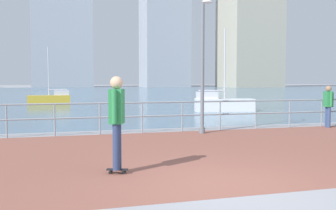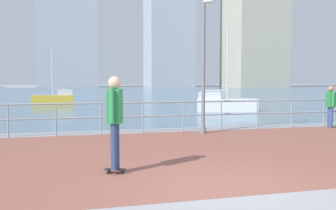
{
  "view_description": "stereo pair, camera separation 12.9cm",
  "coord_description": "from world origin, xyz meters",
  "px_view_note": "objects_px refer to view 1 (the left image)",
  "views": [
    {
      "loc": [
        -2.56,
        -5.79,
        1.75
      ],
      "look_at": [
        0.16,
        3.94,
        1.1
      ],
      "focal_mm": 40.63,
      "sensor_mm": 36.0,
      "label": 1
    },
    {
      "loc": [
        -2.43,
        -5.82,
        1.75
      ],
      "look_at": [
        0.16,
        3.94,
        1.1
      ],
      "focal_mm": 40.63,
      "sensor_mm": 36.0,
      "label": 2
    }
  ],
  "objects_px": {
    "bystander": "(328,103)",
    "sailboat_ivory": "(51,99)",
    "skateboarder": "(117,115)",
    "lamppost": "(204,48)",
    "sailboat_white": "(222,103)"
  },
  "relations": [
    {
      "from": "bystander",
      "to": "sailboat_ivory",
      "type": "distance_m",
      "value": 20.45
    },
    {
      "from": "skateboarder",
      "to": "sailboat_ivory",
      "type": "height_order",
      "value": "sailboat_ivory"
    },
    {
      "from": "skateboarder",
      "to": "bystander",
      "type": "distance_m",
      "value": 9.92
    },
    {
      "from": "skateboarder",
      "to": "sailboat_ivory",
      "type": "distance_m",
      "value": 22.65
    },
    {
      "from": "bystander",
      "to": "skateboarder",
      "type": "bearing_deg",
      "value": -149.97
    },
    {
      "from": "lamppost",
      "to": "skateboarder",
      "type": "height_order",
      "value": "lamppost"
    },
    {
      "from": "bystander",
      "to": "sailboat_ivory",
      "type": "relative_size",
      "value": 0.37
    },
    {
      "from": "bystander",
      "to": "sailboat_white",
      "type": "xyz_separation_m",
      "value": [
        -0.8,
        7.91,
        -0.46
      ]
    },
    {
      "from": "bystander",
      "to": "lamppost",
      "type": "bearing_deg",
      "value": -175.34
    },
    {
      "from": "lamppost",
      "to": "sailboat_ivory",
      "type": "height_order",
      "value": "lamppost"
    },
    {
      "from": "skateboarder",
      "to": "lamppost",
      "type": "bearing_deg",
      "value": 52.71
    },
    {
      "from": "skateboarder",
      "to": "sailboat_ivory",
      "type": "relative_size",
      "value": 0.43
    },
    {
      "from": "lamppost",
      "to": "sailboat_white",
      "type": "bearing_deg",
      "value": 62.55
    },
    {
      "from": "bystander",
      "to": "sailboat_ivory",
      "type": "bearing_deg",
      "value": 120.6
    },
    {
      "from": "lamppost",
      "to": "bystander",
      "type": "xyz_separation_m",
      "value": [
        5.12,
        0.42,
        -1.9
      ]
    }
  ]
}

